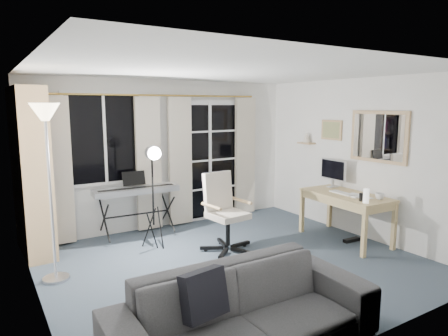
# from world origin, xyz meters

# --- Properties ---
(floor) EXTENTS (4.50, 4.00, 0.02)m
(floor) POSITION_xyz_m (0.00, 0.00, -0.01)
(floor) COLOR #394653
(floor) RESTS_ON ground
(window) EXTENTS (1.20, 0.08, 1.40)m
(window) POSITION_xyz_m (-1.05, 1.97, 1.50)
(window) COLOR white
(window) RESTS_ON floor
(french_door) EXTENTS (1.32, 0.09, 2.11)m
(french_door) POSITION_xyz_m (0.75, 1.97, 1.03)
(french_door) COLOR white
(french_door) RESTS_ON floor
(curtains) EXTENTS (3.60, 0.07, 2.13)m
(curtains) POSITION_xyz_m (-0.14, 1.88, 1.09)
(curtains) COLOR gold
(curtains) RESTS_ON floor
(bookshelf) EXTENTS (0.40, 1.05, 2.24)m
(bookshelf) POSITION_xyz_m (-2.13, 1.74, 1.06)
(bookshelf) COLOR tan
(bookshelf) RESTS_ON floor
(torchiere_lamp) EXTENTS (0.38, 0.38, 2.02)m
(torchiere_lamp) POSITION_xyz_m (-2.02, 0.69, 1.63)
(torchiere_lamp) COLOR #B2B2B7
(torchiere_lamp) RESTS_ON floor
(keyboard_piano) EXTENTS (1.30, 0.67, 0.93)m
(keyboard_piano) POSITION_xyz_m (-0.68, 1.70, 0.71)
(keyboard_piano) COLOR black
(keyboard_piano) RESTS_ON floor
(studio_light) EXTENTS (0.27, 0.30, 1.49)m
(studio_light) POSITION_xyz_m (-0.66, 1.04, 1.19)
(studio_light) COLOR black
(studio_light) RESTS_ON floor
(office_chair) EXTENTS (0.74, 0.75, 1.08)m
(office_chair) POSITION_xyz_m (0.15, 0.55, 0.64)
(office_chair) COLOR black
(office_chair) RESTS_ON floor
(desk) EXTENTS (0.72, 1.35, 0.71)m
(desk) POSITION_xyz_m (1.88, -0.11, 0.62)
(desk) COLOR tan
(desk) RESTS_ON floor
(monitor) EXTENTS (0.18, 0.51, 0.44)m
(monitor) POSITION_xyz_m (2.08, 0.34, 0.98)
(monitor) COLOR silver
(monitor) RESTS_ON desk
(desk_clutter) EXTENTS (0.44, 0.80, 0.90)m
(desk_clutter) POSITION_xyz_m (1.81, -0.33, 0.56)
(desk_clutter) COLOR white
(desk_clutter) RESTS_ON desk
(mug) EXTENTS (0.12, 0.10, 0.12)m
(mug) POSITION_xyz_m (1.98, -0.61, 0.77)
(mug) COLOR silver
(mug) RESTS_ON desk
(wall_mirror) EXTENTS (0.04, 0.94, 0.74)m
(wall_mirror) POSITION_xyz_m (2.22, -0.35, 1.55)
(wall_mirror) COLOR tan
(wall_mirror) RESTS_ON floor
(framed_print) EXTENTS (0.03, 0.42, 0.32)m
(framed_print) POSITION_xyz_m (2.23, 0.55, 1.60)
(framed_print) COLOR tan
(framed_print) RESTS_ON floor
(wall_shelf) EXTENTS (0.16, 0.30, 0.18)m
(wall_shelf) POSITION_xyz_m (2.16, 1.05, 1.41)
(wall_shelf) COLOR tan
(wall_shelf) RESTS_ON floor
(sofa) EXTENTS (2.25, 0.70, 0.88)m
(sofa) POSITION_xyz_m (-0.93, -1.55, 0.44)
(sofa) COLOR #2F2F31
(sofa) RESTS_ON floor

